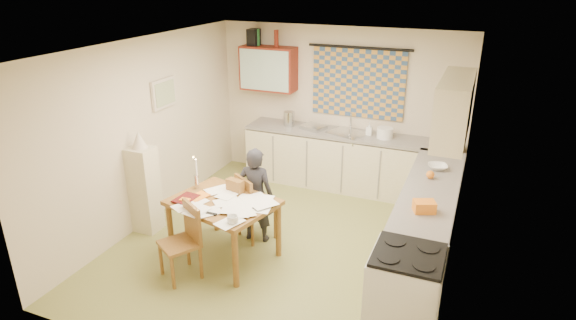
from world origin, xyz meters
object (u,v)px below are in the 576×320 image
at_px(counter_back, 347,161).
at_px(chair_far, 256,218).
at_px(counter_right, 425,228).
at_px(shelf_stand, 145,190).
at_px(stove, 404,300).
at_px(person, 256,195).
at_px(dining_table, 224,228).

distance_m(counter_back, chair_far, 2.07).
xyz_separation_m(counter_right, shelf_stand, (-3.54, -0.62, 0.14)).
relative_size(counter_right, stove, 3.00).
relative_size(counter_right, person, 2.33).
height_order(chair_far, person, person).
bearing_deg(person, counter_back, -113.98).
relative_size(counter_back, counter_right, 1.12).
height_order(dining_table, chair_far, chair_far).
distance_m(counter_back, person, 2.09).
height_order(stove, person, person).
distance_m(stove, person, 2.40).
height_order(counter_back, stove, stove).
xyz_separation_m(chair_far, shelf_stand, (-1.44, -0.37, 0.31)).
distance_m(counter_back, dining_table, 2.62).
height_order(counter_right, chair_far, counter_right).
distance_m(stove, chair_far, 2.44).
distance_m(stove, shelf_stand, 3.64).
bearing_deg(chair_far, person, 159.36).
xyz_separation_m(chair_far, person, (0.03, -0.04, 0.36)).
bearing_deg(stove, shelf_stand, 166.56).
relative_size(stove, shelf_stand, 0.84).
bearing_deg(person, counter_right, -178.13).
relative_size(stove, person, 0.78).
xyz_separation_m(dining_table, chair_far, (0.15, 0.54, -0.11)).
bearing_deg(dining_table, person, 84.15).
bearing_deg(chair_far, counter_back, -76.01).
bearing_deg(counter_back, stove, -65.60).
distance_m(chair_far, shelf_stand, 1.52).
bearing_deg(counter_back, person, -107.95).
bearing_deg(person, dining_table, 64.25).
bearing_deg(chair_far, shelf_stand, 47.52).
height_order(counter_back, shelf_stand, shelf_stand).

